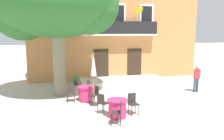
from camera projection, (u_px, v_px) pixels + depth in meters
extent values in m
plane|color=beige|center=(125.00, 98.00, 12.08)|extent=(120.00, 120.00, 0.00)
cube|color=#CC844C|center=(112.00, 30.00, 18.40)|extent=(13.00, 4.00, 7.50)
cube|color=#332319|center=(101.00, 65.00, 16.57)|extent=(1.10, 0.08, 2.30)
cube|color=#332319|center=(134.00, 64.00, 17.18)|extent=(1.10, 0.08, 2.30)
cube|color=silver|center=(88.00, 16.00, 15.78)|extent=(1.10, 0.08, 1.90)
cube|color=black|center=(88.00, 16.00, 15.75)|extent=(0.84, 0.04, 1.60)
cube|color=silver|center=(118.00, 17.00, 16.30)|extent=(1.10, 0.08, 1.90)
cube|color=black|center=(118.00, 17.00, 16.27)|extent=(0.84, 0.04, 1.60)
cube|color=silver|center=(146.00, 17.00, 16.82)|extent=(1.10, 0.08, 1.90)
cube|color=black|center=(147.00, 17.00, 16.79)|extent=(0.84, 0.04, 1.60)
cube|color=silver|center=(119.00, 35.00, 16.24)|extent=(5.60, 0.65, 0.12)
cube|color=black|center=(120.00, 28.00, 15.87)|extent=(5.60, 0.06, 0.90)
cylinder|color=#B2B2B7|center=(103.00, 14.00, 15.56)|extent=(0.04, 0.95, 1.33)
cube|color=#192D9E|center=(105.00, 9.00, 15.08)|extent=(0.60, 0.29, 0.38)
cylinder|color=#B2B2B7|center=(136.00, 15.00, 16.12)|extent=(0.04, 0.95, 1.33)
cube|color=yellow|center=(138.00, 10.00, 15.64)|extent=(0.60, 0.29, 0.38)
cylinder|color=#47423D|center=(88.00, 32.00, 15.69)|extent=(0.29, 0.29, 0.29)
ellipsoid|color=#4C8E38|center=(88.00, 27.00, 15.63)|extent=(0.38, 0.38, 0.42)
cylinder|color=#995638|center=(109.00, 32.00, 16.05)|extent=(0.29, 0.29, 0.24)
ellipsoid|color=#2D7533|center=(109.00, 27.00, 16.00)|extent=(0.38, 0.38, 0.46)
cylinder|color=slate|center=(129.00, 32.00, 16.41)|extent=(0.33, 0.33, 0.26)
ellipsoid|color=#2D7533|center=(129.00, 28.00, 16.36)|extent=(0.43, 0.43, 0.35)
cylinder|color=#47423D|center=(149.00, 32.00, 16.77)|extent=(0.28, 0.28, 0.31)
ellipsoid|color=#4C8E38|center=(149.00, 28.00, 16.72)|extent=(0.36, 0.36, 0.29)
cube|color=silver|center=(122.00, 80.00, 15.96)|extent=(5.92, 2.31, 0.25)
cylinder|color=#7F755B|center=(59.00, 66.00, 12.34)|extent=(0.67, 0.67, 3.37)
sphere|color=#286028|center=(22.00, 10.00, 12.22)|extent=(3.35, 3.35, 3.35)
sphere|color=#286028|center=(90.00, 5.00, 11.57)|extent=(3.01, 3.01, 3.01)
cylinder|color=#E52D66|center=(117.00, 109.00, 9.27)|extent=(0.74, 0.74, 0.68)
cylinder|color=#E52D66|center=(117.00, 100.00, 9.21)|extent=(0.86, 0.86, 0.04)
cylinder|color=#2D2823|center=(117.00, 117.00, 9.33)|extent=(0.44, 0.44, 0.03)
cylinder|color=#2D2823|center=(103.00, 107.00, 9.97)|extent=(0.04, 0.04, 0.45)
cylinder|color=#2D2823|center=(109.00, 108.00, 9.77)|extent=(0.04, 0.04, 0.45)
cylinder|color=#2D2823|center=(98.00, 109.00, 9.70)|extent=(0.04, 0.04, 0.45)
cylinder|color=#2D2823|center=(104.00, 110.00, 9.50)|extent=(0.04, 0.04, 0.45)
cube|color=#2D2823|center=(103.00, 103.00, 9.70)|extent=(0.56, 0.56, 0.04)
cube|color=#2D2823|center=(101.00, 99.00, 9.52)|extent=(0.27, 0.32, 0.42)
cylinder|color=#2D2823|center=(111.00, 120.00, 8.41)|extent=(0.04, 0.04, 0.45)
cylinder|color=#2D2823|center=(112.00, 117.00, 8.74)|extent=(0.04, 0.04, 0.45)
cylinder|color=#2D2823|center=(120.00, 121.00, 8.37)|extent=(0.04, 0.04, 0.45)
cylinder|color=#2D2823|center=(121.00, 117.00, 8.71)|extent=(0.04, 0.04, 0.45)
cube|color=#2D2823|center=(116.00, 113.00, 8.52)|extent=(0.51, 0.51, 0.04)
cube|color=#2D2823|center=(121.00, 107.00, 8.46)|extent=(0.16, 0.37, 0.42)
cylinder|color=#2D2823|center=(139.00, 110.00, 9.48)|extent=(0.04, 0.04, 0.45)
cylinder|color=#2D2823|center=(132.00, 111.00, 9.35)|extent=(0.04, 0.04, 0.45)
cylinder|color=#2D2823|center=(135.00, 108.00, 9.79)|extent=(0.04, 0.04, 0.45)
cylinder|color=#2D2823|center=(128.00, 109.00, 9.67)|extent=(0.04, 0.04, 0.45)
cube|color=#2D2823|center=(134.00, 104.00, 9.53)|extent=(0.45, 0.45, 0.04)
cube|color=#2D2823|center=(132.00, 98.00, 9.66)|extent=(0.38, 0.09, 0.42)
cylinder|color=#E52D66|center=(86.00, 94.00, 11.52)|extent=(0.74, 0.74, 0.68)
cylinder|color=#E52D66|center=(86.00, 87.00, 11.46)|extent=(0.86, 0.86, 0.04)
cylinder|color=#2D2823|center=(86.00, 100.00, 11.58)|extent=(0.44, 0.44, 0.03)
cylinder|color=#2D2823|center=(68.00, 96.00, 11.56)|extent=(0.04, 0.04, 0.45)
cylinder|color=#2D2823|center=(74.00, 96.00, 11.62)|extent=(0.04, 0.04, 0.45)
cylinder|color=#2D2823|center=(68.00, 98.00, 11.23)|extent=(0.04, 0.04, 0.45)
cylinder|color=#2D2823|center=(74.00, 98.00, 11.29)|extent=(0.04, 0.04, 0.45)
cube|color=#2D2823|center=(71.00, 93.00, 11.38)|extent=(0.43, 0.43, 0.04)
cube|color=#2D2823|center=(71.00, 89.00, 11.17)|extent=(0.38, 0.07, 0.42)
cylinder|color=#2D2823|center=(92.00, 101.00, 10.72)|extent=(0.04, 0.04, 0.45)
cylinder|color=#2D2823|center=(89.00, 100.00, 10.99)|extent=(0.04, 0.04, 0.45)
cylinder|color=#2D2823|center=(98.00, 100.00, 10.92)|extent=(0.04, 0.04, 0.45)
cylinder|color=#2D2823|center=(95.00, 99.00, 11.19)|extent=(0.04, 0.04, 0.45)
cube|color=#2D2823|center=(93.00, 95.00, 10.92)|extent=(0.52, 0.52, 0.04)
cube|color=#2D2823|center=(97.00, 90.00, 10.98)|extent=(0.19, 0.37, 0.42)
cylinder|color=#2D2823|center=(96.00, 92.00, 12.35)|extent=(0.04, 0.04, 0.45)
cylinder|color=#2D2823|center=(93.00, 94.00, 12.04)|extent=(0.04, 0.04, 0.45)
cylinder|color=#2D2823|center=(90.00, 92.00, 12.46)|extent=(0.04, 0.04, 0.45)
cylinder|color=#2D2823|center=(88.00, 93.00, 12.14)|extent=(0.04, 0.04, 0.45)
cube|color=#2D2823|center=(92.00, 89.00, 12.21)|extent=(0.55, 0.55, 0.04)
cube|color=#2D2823|center=(88.00, 84.00, 12.23)|extent=(0.24, 0.34, 0.42)
cylinder|color=#997A56|center=(94.00, 79.00, 10.71)|extent=(0.06, 0.06, 2.55)
cylinder|color=#333333|center=(94.00, 104.00, 10.91)|extent=(0.44, 0.44, 0.08)
cone|color=silver|center=(93.00, 64.00, 10.59)|extent=(0.28, 0.28, 1.10)
cylinder|color=#47423D|center=(76.00, 83.00, 15.04)|extent=(0.27, 0.27, 0.27)
ellipsoid|color=#38843D|center=(75.00, 78.00, 14.99)|extent=(0.35, 0.35, 0.41)
cylinder|color=#384260|center=(195.00, 85.00, 13.24)|extent=(0.14, 0.14, 0.82)
cylinder|color=#384260|center=(197.00, 85.00, 13.29)|extent=(0.14, 0.14, 0.82)
cube|color=#B72D3D|center=(197.00, 74.00, 13.15)|extent=(0.36, 0.26, 0.56)
sphere|color=tan|center=(197.00, 67.00, 13.09)|extent=(0.22, 0.22, 0.22)
cylinder|color=tan|center=(193.00, 74.00, 13.10)|extent=(0.09, 0.09, 0.52)
cylinder|color=tan|center=(200.00, 74.00, 13.20)|extent=(0.09, 0.09, 0.52)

